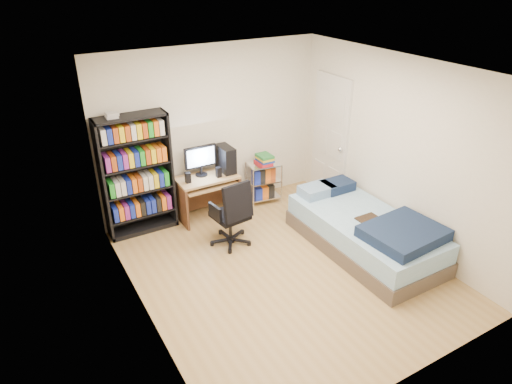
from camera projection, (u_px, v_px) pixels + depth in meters
room at (286, 180)px, 5.23m from camera, size 3.58×4.08×2.58m
media_shelf at (137, 174)px, 6.26m from camera, size 0.97×0.32×1.79m
computer_desk at (211, 178)px, 6.79m from camera, size 0.89×0.52×1.12m
office_chair at (232, 224)px, 6.19m from camera, size 0.63×0.63×0.96m
wire_cart at (264, 171)px, 7.21m from camera, size 0.55×0.43×0.81m
bed at (366, 232)px, 6.08m from camera, size 1.08×2.16×0.62m
door at (330, 139)px, 7.16m from camera, size 0.12×0.80×2.00m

